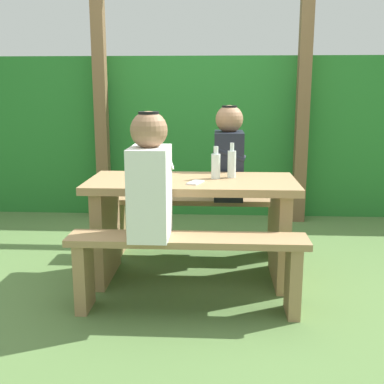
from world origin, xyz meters
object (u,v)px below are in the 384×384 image
bench_near (187,259)px  bottle_right (232,163)px  bench_far (195,214)px  cell_phone (195,182)px  bottle_left (216,165)px  drinking_glass (164,172)px  person_black_coat (229,156)px  picnic_table (192,212)px  person_white_shirt (150,180)px

bench_near → bottle_right: bottle_right is taller
bench_far → cell_phone: 0.74m
bottle_left → cell_phone: bearing=-126.3°
bench_far → bottle_left: 0.67m
bottle_right → bottle_left: bearing=-160.5°
drinking_glass → cell_phone: bearing=-39.6°
bench_far → person_black_coat: (0.26, -0.00, 0.47)m
picnic_table → person_black_coat: bearing=63.2°
bench_far → cell_phone: size_ratio=10.00×
picnic_table → cell_phone: 0.26m
picnic_table → bench_near: size_ratio=1.00×
person_black_coat → bottle_right: (0.01, -0.42, 0.01)m
picnic_table → cell_phone: cell_phone is taller
bench_near → bench_far: bearing=90.0°
person_white_shirt → person_black_coat: bearing=65.2°
picnic_table → drinking_glass: size_ratio=17.61×
picnic_table → bench_far: bearing=90.0°
drinking_glass → person_black_coat: bearing=44.3°
bench_near → bottle_left: 0.75m
person_black_coat → cell_phone: person_black_coat is taller
bottle_left → bottle_right: (0.11, 0.04, 0.01)m
bench_far → person_black_coat: person_black_coat is taller
bench_near → bench_far: 1.02m
bench_near → cell_phone: cell_phone is taller
bench_far → drinking_glass: (-0.20, -0.45, 0.42)m
bottle_right → cell_phone: (-0.24, -0.22, -0.10)m
cell_phone → person_white_shirt: bearing=-101.4°
bench_near → bottle_left: (0.16, 0.56, 0.47)m
bench_near → bottle_left: bottle_left is taller
bench_near → picnic_table: bearing=90.0°
bench_far → person_black_coat: 0.53m
person_white_shirt → drinking_glass: (0.01, 0.57, -0.05)m
picnic_table → drinking_glass: drinking_glass is taller
drinking_glass → cell_phone: 0.30m
drinking_glass → bottle_right: size_ratio=0.33×
bench_far → bottle_right: 0.69m
picnic_table → person_black_coat: person_black_coat is taller
bench_near → cell_phone: size_ratio=10.00×
bench_near → person_black_coat: (0.26, 1.02, 0.47)m
bench_far → cell_phone: bearing=-87.4°
picnic_table → bench_near: bearing=-90.0°
person_black_coat → bottle_right: size_ratio=3.00×
person_white_shirt → bottle_right: size_ratio=3.00×
bench_far → bottle_left: bearing=-70.9°
person_white_shirt → bottle_right: bearing=51.2°
bottle_right → bench_far: bearing=122.5°
person_black_coat → cell_phone: bearing=-109.7°
drinking_glass → bottle_right: 0.47m
picnic_table → person_white_shirt: 0.63m
person_black_coat → cell_phone: (-0.23, -0.63, -0.09)m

